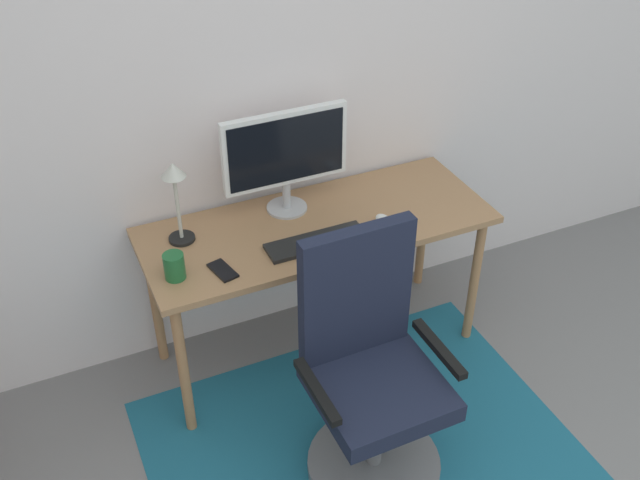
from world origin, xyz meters
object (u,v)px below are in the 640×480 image
Objects in this scene: desk_lamp at (175,188)px; office_chair at (370,385)px; desk at (317,237)px; cell_phone at (223,270)px; keyboard at (317,242)px; computer_mouse at (384,221)px; coffee_cup at (174,266)px; monitor at (285,153)px.

desk_lamp is 1.09m from office_chair.
cell_phone is at bearing -161.65° from desk.
desk is 3.56× the size of keyboard.
cell_phone is at bearing -177.51° from computer_mouse.
coffee_cup is at bearing -169.72° from desk.
monitor reaches higher than office_chair.
computer_mouse is at bearing 57.82° from office_chair.
desk is 0.68m from coffee_cup.
desk is at bearing -11.61° from desk_lamp.
computer_mouse is at bearing -10.61° from cell_phone.
keyboard is at bearing -87.52° from monitor.
computer_mouse is (0.34, -0.28, -0.27)m from monitor.
desk is 0.73m from office_chair.
desk_lamp reaches higher than desk.
desk is 0.51m from cell_phone.
desk_lamp is (-0.57, 0.12, 0.33)m from desk.
keyboard is at bearing -1.88° from coffee_cup.
desk_lamp reaches higher than computer_mouse.
desk_lamp is (-0.49, -0.04, -0.03)m from monitor.
desk is 0.67m from desk_lamp.
monitor reaches higher than cell_phone.
cell_phone is at bearing 125.96° from office_chair.
desk is at bearing 5.25° from cell_phone.
office_chair reaches higher than computer_mouse.
cell_phone is 0.13× the size of office_chair.
computer_mouse reaches higher than cell_phone.
desk is 1.44× the size of office_chair.
desk_lamp is 0.34× the size of office_chair.
monitor reaches higher than coffee_cup.
cell_phone is at bearing -177.21° from keyboard.
coffee_cup is at bearing -111.18° from desk_lamp.
coffee_cup reaches higher than keyboard.
cell_phone is (-0.74, -0.03, -0.01)m from computer_mouse.
computer_mouse is at bearing -16.47° from desk_lamp.
keyboard is 4.13× the size of computer_mouse.
computer_mouse is at bearing -40.02° from monitor.
cell_phone is 0.38× the size of desk_lamp.
coffee_cup is (-0.66, -0.12, 0.13)m from desk.
coffee_cup is 0.32m from desk_lamp.
desk is 0.18m from keyboard.
desk_lamp reaches higher than cell_phone.
monitor is 5.34× the size of computer_mouse.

